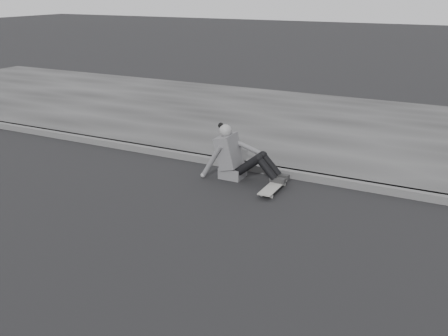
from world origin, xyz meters
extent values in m
plane|color=black|center=(0.00, 0.00, 0.00)|extent=(80.00, 80.00, 0.00)
cube|color=#4F4F4F|center=(0.00, 2.58, 0.06)|extent=(24.00, 0.16, 0.12)
cube|color=#353535|center=(0.00, 5.60, 0.06)|extent=(24.00, 6.00, 0.12)
cylinder|color=#A9A9A4|center=(0.72, 1.63, 0.03)|extent=(0.03, 0.05, 0.05)
cylinder|color=#A9A9A4|center=(0.87, 1.63, 0.03)|extent=(0.03, 0.05, 0.05)
cylinder|color=#A9A9A4|center=(0.72, 2.15, 0.03)|extent=(0.03, 0.05, 0.05)
cylinder|color=#A9A9A4|center=(0.87, 2.15, 0.03)|extent=(0.03, 0.05, 0.05)
cube|color=#29292B|center=(0.80, 1.63, 0.06)|extent=(0.16, 0.04, 0.03)
cube|color=#29292B|center=(0.80, 2.15, 0.06)|extent=(0.16, 0.04, 0.03)
cube|color=gray|center=(0.80, 1.89, 0.08)|extent=(0.20, 0.78, 0.02)
cube|color=#535356|center=(0.00, 2.14, 0.09)|extent=(0.36, 0.34, 0.18)
cube|color=#535356|center=(-0.07, 2.14, 0.43)|extent=(0.37, 0.40, 0.57)
cube|color=#535356|center=(-0.20, 2.14, 0.55)|extent=(0.14, 0.30, 0.20)
cylinder|color=gray|center=(-0.12, 2.14, 0.67)|extent=(0.09, 0.09, 0.08)
sphere|color=gray|center=(-0.13, 2.14, 0.76)|extent=(0.20, 0.20, 0.20)
sphere|color=black|center=(-0.22, 2.16, 0.83)|extent=(0.09, 0.09, 0.09)
cylinder|color=black|center=(0.31, 2.05, 0.28)|extent=(0.43, 0.13, 0.39)
cylinder|color=black|center=(0.31, 2.23, 0.28)|extent=(0.43, 0.13, 0.39)
cylinder|color=black|center=(0.61, 2.05, 0.28)|extent=(0.35, 0.11, 0.36)
cylinder|color=black|center=(0.61, 2.23, 0.28)|extent=(0.35, 0.11, 0.36)
sphere|color=black|center=(0.48, 2.05, 0.42)|extent=(0.13, 0.13, 0.13)
sphere|color=black|center=(0.48, 2.23, 0.42)|extent=(0.13, 0.13, 0.13)
cube|color=#262626|center=(0.80, 2.05, 0.12)|extent=(0.24, 0.08, 0.07)
cube|color=#262626|center=(0.80, 2.23, 0.12)|extent=(0.24, 0.08, 0.07)
cylinder|color=#535356|center=(-0.27, 1.93, 0.29)|extent=(0.38, 0.08, 0.58)
sphere|color=gray|center=(-0.42, 1.92, 0.04)|extent=(0.08, 0.08, 0.08)
cylinder|color=#535356|center=(0.17, 2.30, 0.49)|extent=(0.48, 0.08, 0.21)
camera|label=1|loc=(3.25, -4.60, 2.88)|focal=40.00mm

